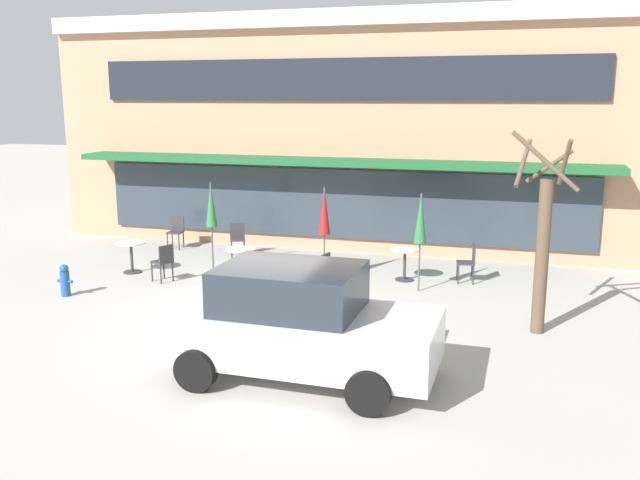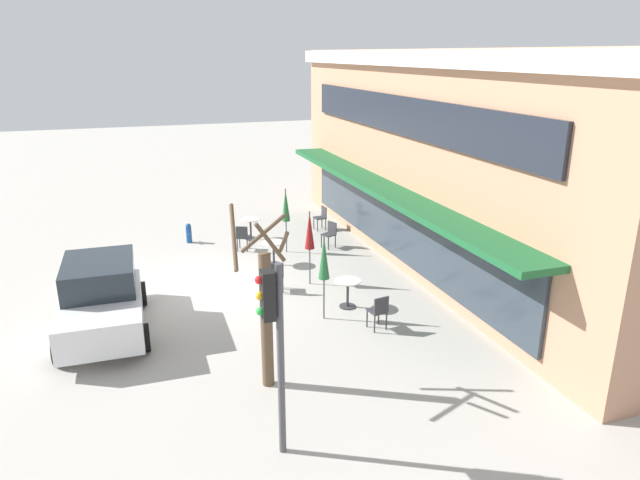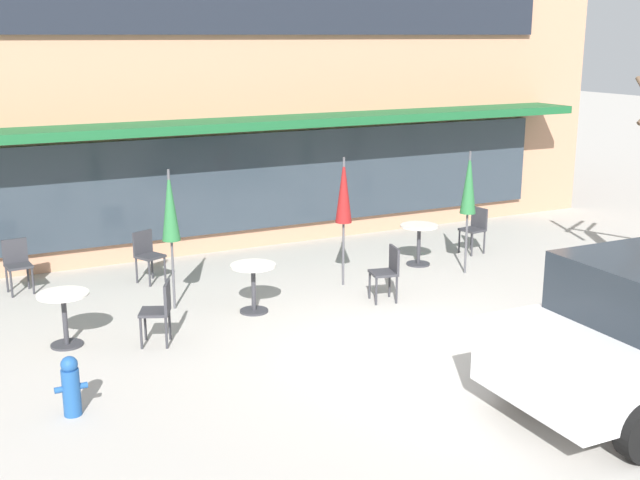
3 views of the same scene
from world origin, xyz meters
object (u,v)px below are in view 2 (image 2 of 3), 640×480
object	(u,v)px
parked_sedan	(102,297)
traffic_light_pole	(274,330)
cafe_chair_3	(276,274)
patio_umbrella_cream_folded	(310,231)
cafe_chair_4	(322,216)
patio_umbrella_corner_open	(286,205)
cafe_chair_2	(243,236)
fire_hydrant	(189,233)
cafe_table_near_wall	(274,249)
cafe_chair_0	(330,233)
street_tree	(265,309)
patio_umbrella_green_folded	(324,258)
cafe_chair_1	(379,310)
cafe_table_streetside	(251,225)
cafe_table_by_tree	(348,289)

from	to	relation	value
parked_sedan	traffic_light_pole	bearing A→B (deg)	26.54
cafe_chair_3	traffic_light_pole	distance (m)	7.07
parked_sedan	patio_umbrella_cream_folded	bearing A→B (deg)	101.96
cafe_chair_3	cafe_chair_4	bearing A→B (deg)	149.16
patio_umbrella_corner_open	cafe_chair_2	size ratio (longest dim) A/B	2.47
cafe_chair_2	fire_hydrant	xyz separation A→B (m)	(-1.49, -1.64, -0.17)
cafe_chair_2	parked_sedan	distance (m)	6.43
patio_umbrella_cream_folded	traffic_light_pole	bearing A→B (deg)	-22.01
cafe_table_near_wall	cafe_chair_3	xyz separation A→B (m)	(2.13, -0.46, 0.01)
patio_umbrella_corner_open	parked_sedan	bearing A→B (deg)	-54.18
cafe_chair_0	street_tree	bearing A→B (deg)	-28.00
patio_umbrella_green_folded	cafe_chair_3	xyz separation A→B (m)	(-2.06, -0.70, -1.10)
cafe_table_near_wall	patio_umbrella_cream_folded	xyz separation A→B (m)	(1.89, 0.60, 1.11)
cafe_chair_4	cafe_chair_1	bearing A→B (deg)	-9.37
cafe_chair_0	parked_sedan	xyz separation A→B (m)	(4.13, -7.28, 0.35)
cafe_table_near_wall	street_tree	xyz separation A→B (m)	(6.66, -1.83, 1.16)
cafe_chair_3	fire_hydrant	xyz separation A→B (m)	(-5.26, -1.85, -0.17)
cafe_chair_0	street_tree	distance (m)	8.81
parked_sedan	traffic_light_pole	distance (m)	6.50
street_tree	parked_sedan	bearing A→B (deg)	-138.40
cafe_table_streetside	patio_umbrella_corner_open	world-z (taller)	patio_umbrella_corner_open
cafe_table_near_wall	patio_umbrella_green_folded	distance (m)	4.33
patio_umbrella_corner_open	patio_umbrella_cream_folded	bearing A→B (deg)	-2.07
street_tree	traffic_light_pole	size ratio (longest dim) A/B	1.09
cafe_chair_2	traffic_light_pole	xyz separation A→B (m)	(10.40, -1.51, 1.77)
patio_umbrella_green_folded	cafe_chair_0	xyz separation A→B (m)	(-5.23, 2.03, -1.10)
cafe_chair_4	cafe_chair_3	bearing A→B (deg)	-30.84
cafe_chair_1	cafe_chair_2	xyz separation A→B (m)	(-6.83, -1.96, 0.00)
patio_umbrella_cream_folded	cafe_chair_0	xyz separation A→B (m)	(-2.94, 1.67, -1.10)
cafe_table_by_tree	cafe_chair_2	bearing A→B (deg)	-162.17
cafe_table_streetside	cafe_chair_3	xyz separation A→B (m)	(4.96, -0.32, 0.01)
cafe_chair_0	patio_umbrella_green_folded	bearing A→B (deg)	-21.23
cafe_table_streetside	cafe_chair_1	size ratio (longest dim) A/B	0.85
cafe_chair_0	street_tree	world-z (taller)	street_tree
patio_umbrella_cream_folded	cafe_table_near_wall	bearing A→B (deg)	-162.29
cafe_chair_1	fire_hydrant	world-z (taller)	cafe_chair_1
fire_hydrant	traffic_light_pole	bearing A→B (deg)	0.64
cafe_table_streetside	patio_umbrella_cream_folded	world-z (taller)	patio_umbrella_cream_folded
cafe_table_streetside	patio_umbrella_cream_folded	bearing A→B (deg)	8.89
patio_umbrella_corner_open	cafe_chair_1	distance (m)	6.36
cafe_table_near_wall	cafe_chair_0	distance (m)	2.50
street_tree	cafe_chair_1	bearing A→B (deg)	115.26
traffic_light_pole	cafe_chair_0	bearing A→B (deg)	155.60
parked_sedan	traffic_light_pole	size ratio (longest dim) A/B	1.24
patio_umbrella_green_folded	patio_umbrella_cream_folded	bearing A→B (deg)	171.05
traffic_light_pole	cafe_chair_4	bearing A→B (deg)	157.81
cafe_chair_0	cafe_chair_2	size ratio (longest dim) A/B	1.00
patio_umbrella_cream_folded	cafe_chair_1	xyz separation A→B (m)	(3.30, 0.70, -1.10)
cafe_table_by_tree	cafe_chair_4	distance (m)	7.03
patio_umbrella_cream_folded	patio_umbrella_green_folded	bearing A→B (deg)	-8.95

